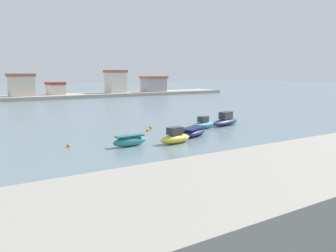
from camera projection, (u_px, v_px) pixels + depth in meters
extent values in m
plane|color=slate|center=(283.00, 155.00, 29.25)|extent=(400.00, 400.00, 0.00)
ellipsoid|color=teal|center=(130.00, 141.00, 32.48)|extent=(3.42, 1.08, 0.89)
cube|color=#226367|center=(130.00, 136.00, 32.40)|extent=(2.74, 0.90, 0.13)
ellipsoid|color=yellow|center=(175.00, 139.00, 33.85)|extent=(3.70, 1.84, 0.87)
cube|color=#333338|center=(175.00, 131.00, 33.71)|extent=(1.59, 1.12, 0.68)
cube|color=black|center=(181.00, 129.00, 34.18)|extent=(0.20, 0.82, 0.48)
ellipsoid|color=navy|center=(193.00, 132.00, 37.59)|extent=(4.73, 3.45, 0.80)
cube|color=#161E41|center=(193.00, 128.00, 37.52)|extent=(3.81, 2.82, 0.14)
ellipsoid|color=teal|center=(203.00, 125.00, 42.49)|extent=(4.29, 2.27, 0.84)
cube|color=#333338|center=(203.00, 119.00, 42.43)|extent=(1.35, 1.16, 0.64)
cube|color=black|center=(206.00, 118.00, 42.84)|extent=(0.27, 0.82, 0.45)
ellipsoid|color=navy|center=(225.00, 122.00, 45.28)|extent=(5.65, 3.01, 0.81)
cube|color=#333338|center=(226.00, 115.00, 45.26)|extent=(2.15, 1.47, 0.91)
cube|color=black|center=(230.00, 114.00, 45.98)|extent=(0.32, 0.86, 0.63)
sphere|color=orange|center=(68.00, 145.00, 32.17)|extent=(0.33, 0.33, 0.33)
sphere|color=orange|center=(151.00, 127.00, 42.41)|extent=(0.37, 0.37, 0.37)
sphere|color=white|center=(312.00, 140.00, 34.61)|extent=(0.36, 0.36, 0.36)
sphere|color=yellow|center=(148.00, 130.00, 40.77)|extent=(0.36, 0.36, 0.36)
cube|color=#9E998C|center=(47.00, 97.00, 89.78)|extent=(106.84, 10.54, 0.89)
cube|color=beige|center=(21.00, 86.00, 85.71)|extent=(5.62, 4.45, 4.75)
cube|color=#995B42|center=(20.00, 75.00, 85.30)|extent=(6.18, 4.90, 0.70)
cube|color=beige|center=(56.00, 90.00, 91.69)|extent=(3.88, 4.53, 2.54)
cube|color=brown|center=(55.00, 83.00, 91.44)|extent=(4.27, 4.99, 0.70)
cube|color=beige|center=(116.00, 83.00, 99.73)|extent=(4.80, 4.86, 5.65)
cube|color=#995B42|center=(115.00, 71.00, 99.24)|extent=(5.28, 5.34, 0.70)
cube|color=#99939E|center=(154.00, 85.00, 105.90)|extent=(6.68, 4.44, 3.87)
cube|color=#995B42|center=(154.00, 77.00, 105.55)|extent=(7.35, 4.88, 0.70)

